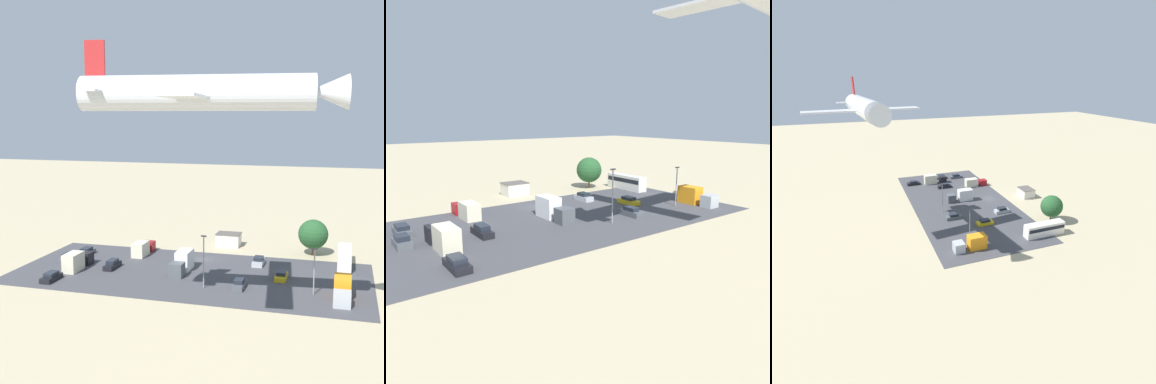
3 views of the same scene
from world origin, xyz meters
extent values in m
plane|color=tan|center=(0.00, 0.00, 0.00)|extent=(400.00, 400.00, 0.00)
cube|color=#424247|center=(0.00, 9.81, 0.04)|extent=(63.32, 29.99, 0.08)
cube|color=silver|center=(-2.28, -12.38, 1.35)|extent=(4.95, 3.98, 2.70)
cube|color=#59514C|center=(-2.28, -12.38, 2.76)|extent=(5.19, 4.22, 0.12)
cube|color=silver|center=(-26.65, -2.90, 1.73)|extent=(2.47, 10.55, 3.31)
cube|color=black|center=(-26.65, -2.90, 2.33)|extent=(2.51, 10.13, 0.93)
cube|color=gold|center=(-16.19, 8.67, 0.49)|extent=(1.90, 4.60, 0.82)
cube|color=#1E232D|center=(-16.19, 8.67, 1.21)|extent=(1.60, 2.57, 0.60)
cube|color=#ADB2B7|center=(-10.99, 0.96, 0.54)|extent=(1.97, 4.25, 0.92)
cube|color=#1E232D|center=(-10.99, 0.96, 1.34)|extent=(1.65, 2.38, 0.67)
cube|color=#4C5156|center=(25.03, 8.93, 0.54)|extent=(1.93, 4.04, 0.93)
cube|color=#1E232D|center=(25.03, 8.93, 1.35)|extent=(1.62, 2.26, 0.68)
cube|color=black|center=(14.76, 10.73, 0.55)|extent=(1.74, 4.80, 0.95)
cube|color=#1E232D|center=(14.76, 10.73, 1.37)|extent=(1.47, 2.69, 0.69)
cube|color=black|center=(21.73, 20.49, 0.51)|extent=(1.95, 4.68, 0.87)
cube|color=#1E232D|center=(21.73, 20.49, 1.26)|extent=(1.64, 2.62, 0.64)
cube|color=#4C5156|center=(-10.14, 15.49, 0.54)|extent=(1.74, 4.44, 0.91)
cube|color=#1E232D|center=(-10.14, 15.49, 1.33)|extent=(1.46, 2.49, 0.67)
cube|color=#4C5156|center=(23.87, 3.34, 0.51)|extent=(1.98, 4.71, 0.86)
cube|color=#1E232D|center=(23.87, 3.34, 1.25)|extent=(1.66, 2.64, 0.63)
cube|color=#4C5156|center=(1.67, 12.48, 1.33)|extent=(2.48, 2.53, 2.50)
cube|color=white|center=(1.67, 7.70, 1.86)|extent=(2.48, 4.50, 3.57)
cube|color=maroon|center=(12.97, -3.39, 1.07)|extent=(2.41, 2.40, 1.98)
cube|color=beige|center=(12.97, 1.15, 1.49)|extent=(2.41, 4.27, 2.82)
cube|color=#ADB2B7|center=(-26.47, 19.73, 1.24)|extent=(2.58, 2.35, 2.33)
cube|color=orange|center=(-26.47, 15.29, 1.74)|extent=(2.58, 4.18, 3.32)
cube|color=black|center=(20.86, 9.57, 1.24)|extent=(2.41, 2.50, 2.32)
cube|color=beige|center=(20.86, 14.30, 1.74)|extent=(2.41, 4.45, 3.31)
cylinder|color=brown|center=(-20.39, -9.24, 1.08)|extent=(0.36, 0.36, 2.17)
sphere|color=#235128|center=(-20.39, -9.24, 4.41)|extent=(5.99, 5.99, 5.99)
cylinder|color=gray|center=(-4.47, 17.02, 4.35)|extent=(0.20, 0.20, 8.54)
cube|color=#4C4C51|center=(-4.47, 17.02, 8.80)|extent=(0.90, 0.28, 0.20)
cylinder|color=gray|center=(-22.07, 15.37, 3.71)|extent=(0.20, 0.20, 7.26)
cube|color=#4C4C51|center=(-22.07, 15.37, 7.52)|extent=(0.90, 0.28, 0.20)
cylinder|color=silver|center=(-8.43, 36.15, 30.95)|extent=(28.84, 7.55, 4.34)
cone|color=silver|center=(-23.89, 34.38, 30.95)|extent=(5.21, 4.64, 4.12)
cube|color=silver|center=(-8.43, 36.15, 30.30)|extent=(6.89, 25.96, 0.36)
cube|color=silver|center=(3.48, 37.51, 31.17)|extent=(3.02, 9.30, 0.24)
cube|color=#B22323|center=(4.05, 37.58, 35.12)|extent=(2.58, 0.57, 4.56)
camera|label=1|loc=(-26.28, 99.00, 28.28)|focal=50.00mm
camera|label=2|loc=(34.28, 60.17, 16.79)|focal=35.00mm
camera|label=3|loc=(-82.05, 39.01, 37.51)|focal=28.00mm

